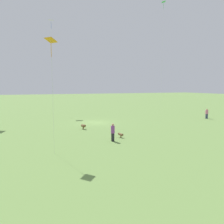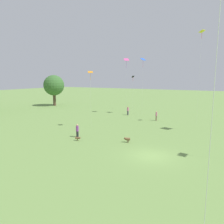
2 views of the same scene
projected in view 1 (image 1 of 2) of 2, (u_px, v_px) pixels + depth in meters
The scene contains 8 objects.
ground_plane at pixel (97, 123), 31.56m from camera, with size 240.00×240.00×0.00m, color #6B8E47.
person_0 at pixel (207, 114), 35.29m from camera, with size 0.51×0.51×1.64m.
person_2 at pixel (113, 132), 20.71m from camera, with size 0.49×0.49×1.73m.
kite_5 at pixel (163, 13), 41.13m from camera, with size 0.92×0.93×21.06m.
kite_7 at pixel (51, 46), 16.10m from camera, with size 0.99×1.00×8.74m.
kite_9 at pixel (51, 24), 40.55m from camera, with size 1.11×1.08×17.59m.
dog_0 at pixel (120, 134), 22.27m from camera, with size 0.38×0.71×0.47m.
dog_1 at pixel (84, 126), 26.57m from camera, with size 0.50×0.77×0.61m.
Camera 1 is at (9.83, 29.66, 5.21)m, focal length 35.00 mm.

